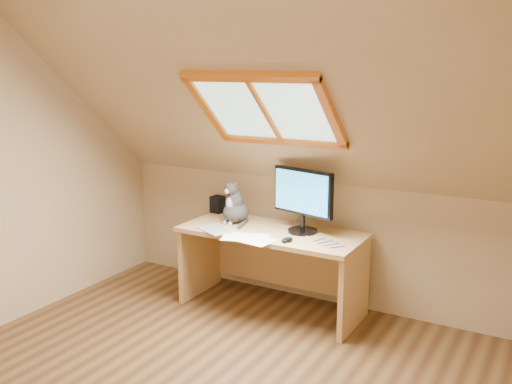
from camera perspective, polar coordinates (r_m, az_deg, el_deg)
The scene contains 9 objects.
room_shell at distance 3.02m, azimuth -9.40°, elevation 3.03°, with size 3.52×3.52×2.41m.
desk at distance 4.59m, azimuth 1.96°, elevation -6.15°, with size 1.44×0.63×0.66m.
monitor at distance 4.35m, azimuth 4.70°, elevation -0.44°, with size 0.53×0.23×0.50m.
cat at distance 4.65m, azimuth -2.10°, elevation -1.48°, with size 0.25×0.28×0.37m.
desk_speaker at distance 4.99m, azimuth -3.86°, elevation -1.23°, with size 0.10×0.10×0.15m, color black.
graphics_tablet at distance 4.47m, azimuth -4.02°, elevation -3.78°, with size 0.28×0.20×0.01m, color #B2B2B7.
mouse at distance 4.18m, azimuth 3.13°, elevation -4.79°, with size 0.06×0.11×0.03m, color black.
papers at distance 4.29m, azimuth -1.10°, elevation -4.49°, with size 0.35×0.30×0.01m.
cables at distance 4.19m, azimuth 5.97°, elevation -4.97°, with size 0.51×0.26×0.01m.
Camera 1 is at (1.88, -2.41, 1.93)m, focal length 40.00 mm.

